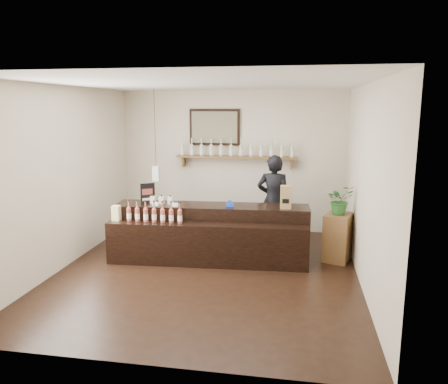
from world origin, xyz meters
The scene contains 10 objects.
ground centered at (0.00, 0.00, 0.00)m, with size 5.00×5.00×0.00m, color black.
room_shell centered at (0.00, 0.00, 1.70)m, with size 5.00×5.00×5.00m.
back_wall_decor centered at (-0.15, 2.37, 1.76)m, with size 2.66×0.96×1.69m.
counter centered at (-0.07, 0.58, 0.42)m, with size 3.21×1.02×1.04m.
promo_sign centered at (-1.14, 0.65, 1.06)m, with size 0.21×0.16×0.34m.
paper_bag centered at (1.15, 0.65, 1.08)m, with size 0.18×0.14×0.37m.
tape_dispenser centered at (0.25, 0.63, 0.93)m, with size 0.13×0.06×0.11m.
side_cabinet centered at (2.00, 0.90, 0.39)m, with size 0.53×0.63×0.77m.
potted_plant centered at (2.00, 0.90, 1.01)m, with size 0.43×0.37×0.47m, color #275F26.
shopkeeper centered at (0.90, 1.55, 0.93)m, with size 0.68×0.45×1.86m, color black.
Camera 1 is at (1.33, -6.17, 2.47)m, focal length 35.00 mm.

